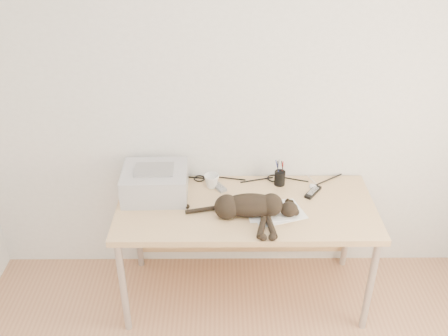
{
  "coord_description": "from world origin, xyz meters",
  "views": [
    {
      "loc": [
        -0.15,
        -1.14,
        2.52
      ],
      "look_at": [
        -0.14,
        1.34,
        1.04
      ],
      "focal_mm": 40.0,
      "sensor_mm": 36.0,
      "label": 1
    }
  ],
  "objects_px": {
    "desk": "(245,215)",
    "cat": "(247,207)",
    "mug": "(212,181)",
    "mouse": "(314,186)",
    "printer": "(155,182)",
    "pen_cup": "(280,178)"
  },
  "relations": [
    {
      "from": "cat",
      "to": "pen_cup",
      "type": "bearing_deg",
      "value": 57.53
    },
    {
      "from": "desk",
      "to": "pen_cup",
      "type": "distance_m",
      "value": 0.33
    },
    {
      "from": "cat",
      "to": "mug",
      "type": "xyz_separation_m",
      "value": [
        -0.22,
        0.32,
        -0.02
      ]
    },
    {
      "from": "desk",
      "to": "mug",
      "type": "relative_size",
      "value": 16.43
    },
    {
      "from": "pen_cup",
      "to": "cat",
      "type": "bearing_deg",
      "value": -122.97
    },
    {
      "from": "cat",
      "to": "mouse",
      "type": "xyz_separation_m",
      "value": [
        0.45,
        0.3,
        -0.05
      ]
    },
    {
      "from": "desk",
      "to": "pen_cup",
      "type": "xyz_separation_m",
      "value": [
        0.23,
        0.16,
        0.18
      ]
    },
    {
      "from": "desk",
      "to": "printer",
      "type": "bearing_deg",
      "value": 175.91
    },
    {
      "from": "printer",
      "to": "pen_cup",
      "type": "bearing_deg",
      "value": 8.28
    },
    {
      "from": "mouse",
      "to": "mug",
      "type": "bearing_deg",
      "value": 162.21
    },
    {
      "from": "desk",
      "to": "cat",
      "type": "distance_m",
      "value": 0.28
    },
    {
      "from": "printer",
      "to": "cat",
      "type": "relative_size",
      "value": 0.61
    },
    {
      "from": "cat",
      "to": "printer",
      "type": "bearing_deg",
      "value": 158.0
    },
    {
      "from": "printer",
      "to": "mouse",
      "type": "height_order",
      "value": "printer"
    },
    {
      "from": "mug",
      "to": "mouse",
      "type": "height_order",
      "value": "mug"
    },
    {
      "from": "cat",
      "to": "pen_cup",
      "type": "distance_m",
      "value": 0.42
    },
    {
      "from": "mouse",
      "to": "cat",
      "type": "bearing_deg",
      "value": -162.09
    },
    {
      "from": "mug",
      "to": "desk",
      "type": "bearing_deg",
      "value": -30.69
    },
    {
      "from": "pen_cup",
      "to": "printer",
      "type": "bearing_deg",
      "value": -171.72
    },
    {
      "from": "printer",
      "to": "pen_cup",
      "type": "relative_size",
      "value": 2.26
    },
    {
      "from": "cat",
      "to": "mouse",
      "type": "relative_size",
      "value": 6.99
    },
    {
      "from": "desk",
      "to": "printer",
      "type": "xyz_separation_m",
      "value": [
        -0.57,
        0.04,
        0.23
      ]
    }
  ]
}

